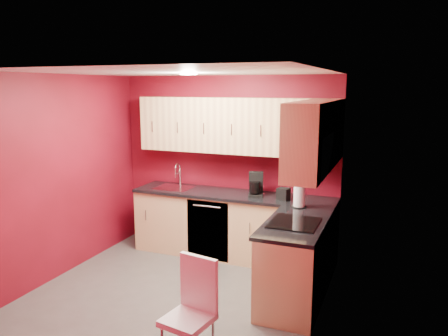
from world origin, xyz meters
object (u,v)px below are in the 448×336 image
Objects in this scene: paper_towel at (299,194)px; dining_chair at (188,314)px; coffee_maker at (256,184)px; napkin_holder at (283,194)px; microwave at (307,154)px; sink at (175,185)px.

paper_towel reaches higher than dining_chair.
paper_towel is (0.65, -0.32, 0.00)m from coffee_maker.
paper_towel is at bearing -45.38° from napkin_holder.
dining_chair is at bearing -103.43° from paper_towel.
dining_chair is at bearing -95.63° from napkin_holder.
microwave is 0.90m from paper_towel.
paper_towel is at bearing 86.78° from dining_chair.
coffee_maker reaches higher than napkin_holder.
microwave is 1.46× the size of sink.
sink reaches higher than napkin_holder.
microwave is 1.42m from coffee_maker.
microwave reaches higher than coffee_maker.
dining_chair is (-0.69, -1.40, -1.20)m from microwave.
paper_towel is at bearing -41.08° from coffee_maker.
sink is (-2.09, 1.00, -0.72)m from microwave.
dining_chair is (1.40, -2.40, -0.48)m from sink.
microwave is at bearing -63.03° from napkin_holder.
sink is at bearing 154.40° from microwave.
sink reaches higher than coffee_maker.
coffee_maker is (-0.86, 0.97, -0.59)m from microwave.
sink is 1.24m from coffee_maker.
dining_chair is (-0.49, -2.05, -0.61)m from paper_towel.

